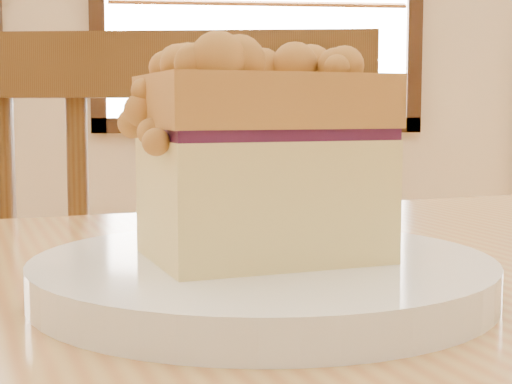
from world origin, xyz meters
TOP-DOWN VIEW (x-y plane):
  - plate at (-0.13, 0.19)m, footprint 0.23×0.23m
  - cake_slice at (-0.13, 0.19)m, footprint 0.13×0.11m

SIDE VIEW (x-z plane):
  - plate at x=-0.13m, z-range 0.75..0.77m
  - cake_slice at x=-0.13m, z-range 0.77..0.88m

